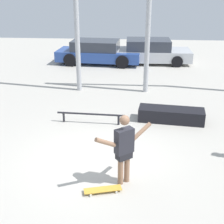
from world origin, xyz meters
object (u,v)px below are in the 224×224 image
object	(u,v)px
skateboard	(103,190)
grind_box	(171,115)
parked_car_blue	(98,52)
grind_rail	(91,115)
parked_car_silver	(150,52)
skateboarder	(124,147)

from	to	relation	value
skateboard	grind_box	world-z (taller)	grind_box
parked_car_blue	grind_box	bearing A→B (deg)	-61.84
grind_rail	parked_car_silver	distance (m)	8.62
skateboarder	grind_box	world-z (taller)	skateboarder
parked_car_blue	parked_car_silver	bearing A→B (deg)	11.99
grind_rail	parked_car_silver	xyz separation A→B (m)	(2.23, 8.32, 0.35)
skateboarder	parked_car_blue	world-z (taller)	skateboarder
grind_rail	skateboard	bearing A→B (deg)	-78.11
parked_car_blue	skateboarder	bearing A→B (deg)	-75.86
parked_car_blue	parked_car_silver	distance (m)	2.94
skateboarder	grind_rail	size ratio (longest dim) A/B	0.76
skateboard	parked_car_silver	world-z (taller)	parked_car_silver
grind_box	parked_car_silver	distance (m)	7.98
skateboarder	grind_box	size ratio (longest dim) A/B	0.80
skateboard	parked_car_silver	xyz separation A→B (m)	(1.48, 11.89, 0.57)
parked_car_blue	parked_car_silver	size ratio (longest dim) A/B	1.07
parked_car_silver	skateboarder	bearing A→B (deg)	-96.00
grind_box	parked_car_silver	xyz separation A→B (m)	(-0.40, 7.96, 0.41)
skateboarder	skateboard	xyz separation A→B (m)	(-0.44, -0.40, -0.88)
parked_car_silver	grind_rail	bearing A→B (deg)	-105.85
skateboarder	parked_car_blue	size ratio (longest dim) A/B	0.36
grind_rail	parked_car_silver	bearing A→B (deg)	74.99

